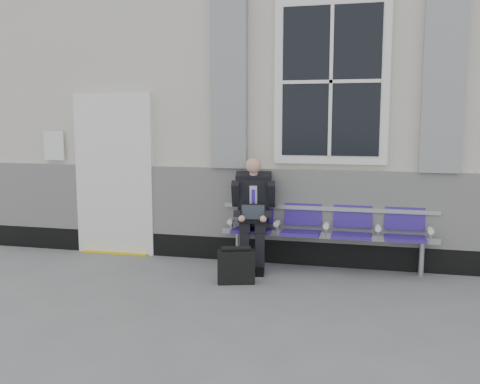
# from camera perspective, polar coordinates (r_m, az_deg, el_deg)

# --- Properties ---
(bench) EXTENTS (2.60, 0.47, 0.91)m
(bench) POSITION_cam_1_polar(r_m,az_deg,el_deg) (6.54, 9.25, -3.43)
(bench) COLOR #9EA0A3
(bench) RESTS_ON ground
(businessman) EXTENTS (0.56, 0.76, 1.36)m
(businessman) POSITION_cam_1_polar(r_m,az_deg,el_deg) (6.51, 1.43, -1.69)
(businessman) COLOR black
(businessman) RESTS_ON ground
(briefcase) EXTENTS (0.44, 0.29, 0.42)m
(briefcase) POSITION_cam_1_polar(r_m,az_deg,el_deg) (5.98, -0.43, -7.90)
(briefcase) COLOR black
(briefcase) RESTS_ON ground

